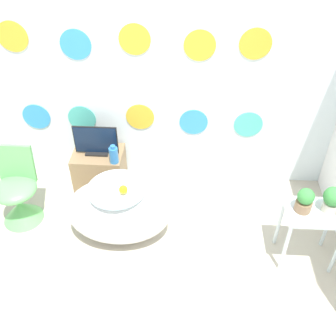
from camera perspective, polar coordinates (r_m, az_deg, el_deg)
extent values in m
plane|color=#BCB29E|center=(3.32, -7.22, -19.97)|extent=(12.00, 12.00, 0.00)
cube|color=white|center=(3.72, -4.61, 14.80)|extent=(4.87, 0.04, 2.60)
cylinder|color=#3899E5|center=(4.23, -18.54, 7.07)|extent=(0.28, 0.01, 0.28)
cylinder|color=#4CBFB2|center=(4.09, -12.38, 7.05)|extent=(0.28, 0.01, 0.28)
cylinder|color=gold|center=(3.95, -4.08, 7.39)|extent=(0.28, 0.01, 0.28)
cylinder|color=#3899E5|center=(3.94, 3.73, 6.65)|extent=(0.28, 0.01, 0.28)
cylinder|color=#4CBFB2|center=(3.99, 11.56, 6.17)|extent=(0.28, 0.01, 0.28)
cylinder|color=gold|center=(3.90, -21.66, 17.30)|extent=(0.28, 0.01, 0.28)
cylinder|color=#3899E5|center=(3.73, -13.27, 17.03)|extent=(0.28, 0.01, 0.28)
cylinder|color=gold|center=(3.60, -4.87, 18.09)|extent=(0.28, 0.01, 0.28)
cylinder|color=gold|center=(3.58, 4.63, 17.29)|extent=(0.28, 0.01, 0.28)
cylinder|color=gold|center=(3.61, 12.58, 17.16)|extent=(0.28, 0.01, 0.28)
ellipsoid|color=white|center=(3.60, -7.12, -6.13)|extent=(0.94, 0.63, 0.57)
cylinder|color=#B2DBEA|center=(3.42, -7.47, -3.01)|extent=(0.52, 0.52, 0.01)
sphere|color=yellow|center=(3.32, -6.51, -3.12)|extent=(0.07, 0.07, 0.07)
sphere|color=yellow|center=(3.29, -6.58, -2.92)|extent=(0.05, 0.05, 0.05)
cone|color=orange|center=(3.28, -6.63, -3.16)|extent=(0.02, 0.02, 0.02)
cone|color=#66C166|center=(4.08, -20.45, -5.80)|extent=(0.38, 0.38, 0.21)
ellipsoid|color=#66C166|center=(3.90, -21.36, -2.90)|extent=(0.40, 0.40, 0.14)
cube|color=#66C166|center=(3.89, -21.25, 0.65)|extent=(0.34, 0.09, 0.38)
cube|color=#8E704C|center=(4.16, -9.85, -0.27)|extent=(0.51, 0.38, 0.44)
cube|color=white|center=(3.98, -10.48, -1.07)|extent=(0.43, 0.01, 0.12)
cube|color=black|center=(4.02, -10.21, 2.26)|extent=(0.23, 0.12, 0.02)
cube|color=black|center=(3.94, -10.44, 4.06)|extent=(0.44, 0.01, 0.30)
cube|color=#0F1E38|center=(3.93, -10.47, 3.98)|extent=(0.42, 0.01, 0.28)
cylinder|color=#2D72B7|center=(3.84, -7.88, 1.85)|extent=(0.09, 0.09, 0.17)
cylinder|color=#2D72B7|center=(3.78, -8.01, 3.04)|extent=(0.05, 0.05, 0.03)
cube|color=silver|center=(3.39, 20.59, -6.06)|extent=(0.47, 0.35, 0.02)
cylinder|color=silver|center=(3.44, 16.62, -11.12)|extent=(0.03, 0.03, 0.55)
cylinder|color=silver|center=(3.63, 15.87, -7.54)|extent=(0.03, 0.03, 0.55)
cylinder|color=silver|center=(3.75, 22.22, -7.55)|extent=(0.03, 0.03, 0.55)
cylinder|color=#8C6B4C|center=(3.33, 19.02, -5.22)|extent=(0.13, 0.13, 0.09)
sphere|color=#3D8E42|center=(3.26, 19.40, -3.92)|extent=(0.13, 0.13, 0.13)
cylinder|color=beige|center=(3.41, 22.44, -5.19)|extent=(0.12, 0.12, 0.09)
sphere|color=#3D8E42|center=(3.33, 22.90, -3.84)|extent=(0.16, 0.16, 0.16)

